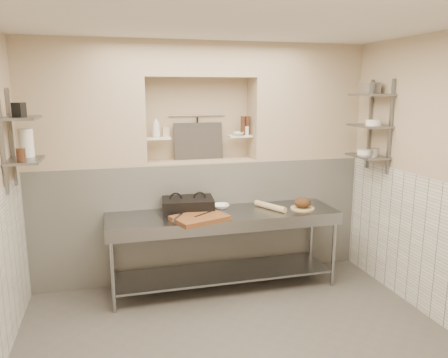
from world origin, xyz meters
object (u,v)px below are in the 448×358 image
object	(u,v)px
cutting_board	(200,218)
panini_press	(188,205)
rolling_pin	(270,206)
bowl_alcove	(238,134)
prep_table	(224,235)
bottle_soap	(156,127)
bread_loaf	(302,203)
mixing_bowl	(221,206)
jug_left	(26,143)

from	to	relation	value
cutting_board	panini_press	bearing A→B (deg)	99.46
rolling_pin	bowl_alcove	world-z (taller)	bowl_alcove
prep_table	cutting_board	distance (m)	0.48
prep_table	panini_press	distance (m)	0.53
panini_press	cutting_board	size ratio (longest dim) A/B	1.10
bowl_alcove	bottle_soap	bearing A→B (deg)	177.47
bottle_soap	bowl_alcove	size ratio (longest dim) A/B	1.82
panini_press	bowl_alcove	xyz separation A→B (m)	(0.70, 0.36, 0.76)
rolling_pin	bowl_alcove	xyz separation A→B (m)	(-0.24, 0.50, 0.80)
bread_loaf	mixing_bowl	bearing A→B (deg)	163.71
prep_table	bread_loaf	size ratio (longest dim) A/B	13.25
bottle_soap	bowl_alcove	xyz separation A→B (m)	(0.99, -0.04, -0.10)
panini_press	bottle_soap	size ratio (longest dim) A/B	2.47
mixing_bowl	rolling_pin	world-z (taller)	rolling_pin
panini_press	cutting_board	distance (m)	0.38
prep_table	jug_left	xyz separation A→B (m)	(-1.99, 0.02, 1.11)
jug_left	panini_press	bearing A→B (deg)	5.04
prep_table	bread_loaf	world-z (taller)	bread_loaf
cutting_board	bread_loaf	bearing A→B (deg)	6.74
rolling_pin	bottle_soap	size ratio (longest dim) A/B	1.82
cutting_board	mixing_bowl	world-z (taller)	cutting_board
bottle_soap	cutting_board	bearing A→B (deg)	-65.58
panini_press	cutting_board	world-z (taller)	panini_press
bread_loaf	jug_left	xyz separation A→B (m)	(-2.91, 0.08, 0.77)
cutting_board	bottle_soap	distance (m)	1.25
prep_table	bottle_soap	bearing A→B (deg)	139.94
panini_press	rolling_pin	size ratio (longest dim) A/B	1.36
prep_table	mixing_bowl	size ratio (longest dim) A/B	13.30
cutting_board	jug_left	distance (m)	1.88
panini_press	rolling_pin	world-z (taller)	panini_press
cutting_board	jug_left	size ratio (longest dim) A/B	2.03
panini_press	jug_left	distance (m)	1.79
jug_left	bottle_soap	bearing A→B (deg)	22.48
prep_table	rolling_pin	distance (m)	0.63
panini_press	mixing_bowl	world-z (taller)	panini_press
rolling_pin	bowl_alcove	bearing A→B (deg)	115.58
rolling_pin	cutting_board	bearing A→B (deg)	-165.47
prep_table	mixing_bowl	bearing A→B (deg)	85.56
cutting_board	bowl_alcove	size ratio (longest dim) A/B	4.09
cutting_board	bottle_soap	world-z (taller)	bottle_soap
bread_loaf	bottle_soap	distance (m)	1.92
panini_press	bottle_soap	bearing A→B (deg)	132.04
prep_table	cutting_board	bearing A→B (deg)	-146.69
rolling_pin	mixing_bowl	bearing A→B (deg)	161.10
bowl_alcove	rolling_pin	bearing A→B (deg)	-64.42
cutting_board	rolling_pin	xyz separation A→B (m)	(0.88, 0.23, 0.01)
bottle_soap	bowl_alcove	world-z (taller)	bottle_soap
panini_press	bowl_alcove	bearing A→B (deg)	33.61
mixing_bowl	bread_loaf	xyz separation A→B (m)	(0.91, -0.27, 0.05)
cutting_board	bread_loaf	xyz separation A→B (m)	(1.24, 0.15, 0.05)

